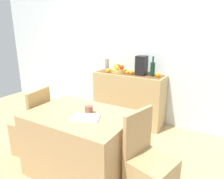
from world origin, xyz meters
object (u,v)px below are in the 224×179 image
at_px(coffee_cup, 89,110).
at_px(ceramic_vase, 107,65).
at_px(fruit_bowl, 119,70).
at_px(wine_bottle, 153,69).
at_px(chair_by_corner, 150,176).
at_px(open_book, 86,118).
at_px(dining_table, 81,143).
at_px(coffee_maker, 141,66).
at_px(sideboard_console, 129,98).
at_px(chair_near_window, 33,133).

bearing_deg(coffee_cup, ceramic_vase, 114.40).
relative_size(fruit_bowl, wine_bottle, 0.86).
height_order(ceramic_vase, chair_by_corner, ceramic_vase).
relative_size(open_book, coffee_cup, 3.18).
bearing_deg(dining_table, coffee_cup, 35.20).
xyz_separation_m(coffee_cup, chair_by_corner, (0.75, -0.05, -0.52)).
xyz_separation_m(fruit_bowl, coffee_maker, (0.41, 0.00, 0.12)).
bearing_deg(chair_by_corner, coffee_maker, 116.33).
relative_size(coffee_maker, dining_table, 0.28).
bearing_deg(open_book, coffee_maker, 69.03).
bearing_deg(dining_table, coffee_maker, 86.57).
height_order(fruit_bowl, coffee_cup, fruit_bowl).
xyz_separation_m(coffee_maker, ceramic_vase, (-0.67, 0.00, -0.05)).
height_order(ceramic_vase, open_book, ceramic_vase).
height_order(coffee_maker, dining_table, coffee_maker).
distance_m(fruit_bowl, ceramic_vase, 0.26).
xyz_separation_m(wine_bottle, dining_table, (-0.28, -1.51, -0.64)).
distance_m(wine_bottle, coffee_cup, 1.48).
height_order(sideboard_console, chair_near_window, chair_near_window).
distance_m(coffee_maker, chair_by_corner, 1.85).
height_order(open_book, coffee_cup, coffee_cup).
bearing_deg(open_book, chair_near_window, 152.54).
height_order(fruit_bowl, ceramic_vase, ceramic_vase).
xyz_separation_m(coffee_maker, open_book, (0.05, -1.59, -0.30)).
bearing_deg(chair_near_window, dining_table, -0.17).
bearing_deg(wine_bottle, coffee_maker, 180.00).
bearing_deg(dining_table, ceramic_vase, 110.85).
height_order(sideboard_console, fruit_bowl, fruit_bowl).
xyz_separation_m(coffee_maker, chair_by_corner, (0.75, -1.51, -0.78)).
bearing_deg(dining_table, fruit_bowl, 102.04).
bearing_deg(open_book, chair_by_corner, -16.09).
height_order(fruit_bowl, chair_by_corner, fruit_bowl).
distance_m(open_book, coffee_cup, 0.15).
xyz_separation_m(fruit_bowl, chair_by_corner, (1.16, -1.51, -0.66)).
distance_m(coffee_maker, ceramic_vase, 0.67).
bearing_deg(chair_near_window, chair_by_corner, 0.06).
relative_size(open_book, chair_near_window, 0.31).
xyz_separation_m(sideboard_console, wine_bottle, (0.41, -0.00, 0.57)).
bearing_deg(dining_table, sideboard_console, 94.82).
bearing_deg(wine_bottle, chair_by_corner, -69.84).
bearing_deg(coffee_cup, open_book, -67.12).
distance_m(sideboard_console, chair_near_window, 1.68).
relative_size(sideboard_console, coffee_maker, 3.86).
xyz_separation_m(coffee_maker, chair_near_window, (-0.93, -1.51, -0.78)).
distance_m(fruit_bowl, coffee_maker, 0.43).
distance_m(dining_table, chair_near_window, 0.84).
relative_size(ceramic_vase, coffee_cup, 2.54).
height_order(coffee_maker, open_book, coffee_maker).
bearing_deg(dining_table, open_book, -28.81).
distance_m(dining_table, chair_by_corner, 0.84).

